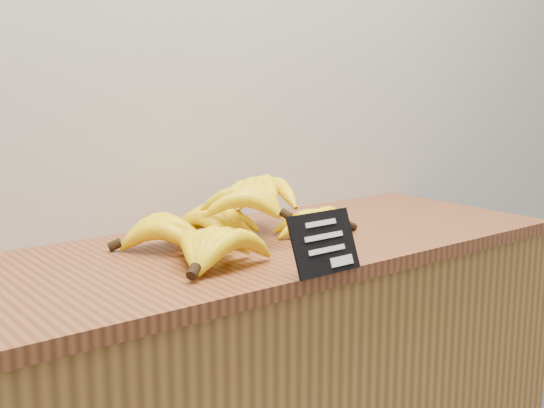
{
  "coord_description": "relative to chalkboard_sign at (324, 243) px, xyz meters",
  "views": [
    {
      "loc": [
        -1.03,
        1.61,
        1.28
      ],
      "look_at": [
        -0.18,
        2.7,
        1.02
      ],
      "focal_mm": 45.0,
      "sensor_mm": 36.0,
      "label": 1
    }
  ],
  "objects": [
    {
      "name": "chalkboard_sign",
      "position": [
        0.0,
        0.0,
        0.0
      ],
      "size": [
        0.14,
        0.05,
        0.11
      ],
      "primitive_type": "cube",
      "rotation": [
        -0.37,
        0.0,
        0.0
      ],
      "color": "black",
      "rests_on": "counter_top"
    },
    {
      "name": "counter_top",
      "position": [
        0.04,
        0.26,
        -0.07
      ],
      "size": [
        1.4,
        0.54,
        0.03
      ],
      "primitive_type": "cube",
      "color": "brown",
      "rests_on": "counter"
    },
    {
      "name": "banana_pile",
      "position": [
        -0.01,
        0.27,
        -0.0
      ],
      "size": [
        0.53,
        0.37,
        0.12
      ],
      "color": "yellow",
      "rests_on": "counter_top"
    }
  ]
}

